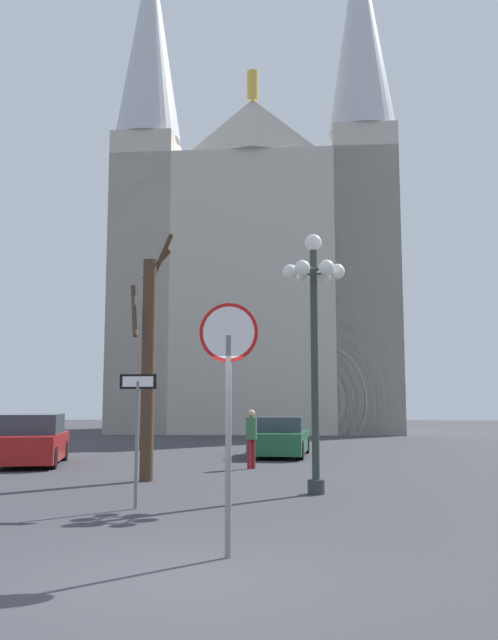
{
  "coord_description": "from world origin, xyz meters",
  "views": [
    {
      "loc": [
        1.24,
        -7.39,
        1.93
      ],
      "look_at": [
        -0.18,
        17.88,
        5.01
      ],
      "focal_mm": 37.32,
      "sensor_mm": 36.0,
      "label": 1
    }
  ],
  "objects_px": {
    "stop_sign": "(229,378)",
    "cathedral": "(257,268)",
    "one_way_arrow_sign": "(137,421)",
    "parked_car_near_green": "(281,437)",
    "bare_tree": "(148,361)",
    "pedestrian_walking": "(251,433)",
    "parked_car_far_red": "(32,441)",
    "street_lamp": "(314,315)"
  },
  "relations": [
    {
      "from": "stop_sign",
      "to": "cathedral",
      "type": "bearing_deg",
      "value": 91.9
    },
    {
      "from": "one_way_arrow_sign",
      "to": "parked_car_near_green",
      "type": "relative_size",
      "value": 0.55
    },
    {
      "from": "stop_sign",
      "to": "parked_car_near_green",
      "type": "height_order",
      "value": "stop_sign"
    },
    {
      "from": "cathedral",
      "to": "bare_tree",
      "type": "height_order",
      "value": "cathedral"
    },
    {
      "from": "stop_sign",
      "to": "parked_car_near_green",
      "type": "bearing_deg",
      "value": 88.05
    },
    {
      "from": "bare_tree",
      "to": "pedestrian_walking",
      "type": "height_order",
      "value": "bare_tree"
    },
    {
      "from": "stop_sign",
      "to": "one_way_arrow_sign",
      "type": "distance_m",
      "value": 4.2
    },
    {
      "from": "stop_sign",
      "to": "one_way_arrow_sign",
      "type": "xyz_separation_m",
      "value": [
        -1.99,
        3.64,
        -0.67
      ]
    },
    {
      "from": "bare_tree",
      "to": "parked_car_far_red",
      "type": "relative_size",
      "value": 1.42
    },
    {
      "from": "pedestrian_walking",
      "to": "street_lamp",
      "type": "bearing_deg",
      "value": -72.31
    },
    {
      "from": "one_way_arrow_sign",
      "to": "street_lamp",
      "type": "distance_m",
      "value": 4.51
    },
    {
      "from": "stop_sign",
      "to": "street_lamp",
      "type": "distance_m",
      "value": 6.08
    },
    {
      "from": "parked_car_near_green",
      "to": "street_lamp",
      "type": "bearing_deg",
      "value": -85.09
    },
    {
      "from": "stop_sign",
      "to": "parked_car_near_green",
      "type": "relative_size",
      "value": 0.73
    },
    {
      "from": "one_way_arrow_sign",
      "to": "pedestrian_walking",
      "type": "bearing_deg",
      "value": 76.61
    },
    {
      "from": "bare_tree",
      "to": "parked_car_near_green",
      "type": "xyz_separation_m",
      "value": [
        3.19,
        7.52,
        -2.25
      ]
    },
    {
      "from": "cathedral",
      "to": "parked_car_far_red",
      "type": "relative_size",
      "value": 7.48
    },
    {
      "from": "bare_tree",
      "to": "pedestrian_walking",
      "type": "distance_m",
      "value": 4.31
    },
    {
      "from": "bare_tree",
      "to": "parked_car_near_green",
      "type": "distance_m",
      "value": 8.47
    },
    {
      "from": "parked_car_far_red",
      "to": "pedestrian_walking",
      "type": "bearing_deg",
      "value": -6.91
    },
    {
      "from": "stop_sign",
      "to": "bare_tree",
      "type": "height_order",
      "value": "bare_tree"
    },
    {
      "from": "stop_sign",
      "to": "bare_tree",
      "type": "relative_size",
      "value": 0.52
    },
    {
      "from": "parked_car_near_green",
      "to": "pedestrian_walking",
      "type": "distance_m",
      "value": 4.56
    },
    {
      "from": "one_way_arrow_sign",
      "to": "parked_car_near_green",
      "type": "height_order",
      "value": "one_way_arrow_sign"
    },
    {
      "from": "cathedral",
      "to": "street_lamp",
      "type": "bearing_deg",
      "value": -84.98
    },
    {
      "from": "parked_car_near_green",
      "to": "cathedral",
      "type": "bearing_deg",
      "value": 95.08
    },
    {
      "from": "cathedral",
      "to": "one_way_arrow_sign",
      "type": "distance_m",
      "value": 31.46
    },
    {
      "from": "street_lamp",
      "to": "parked_car_near_green",
      "type": "relative_size",
      "value": 1.26
    },
    {
      "from": "street_lamp",
      "to": "bare_tree",
      "type": "distance_m",
      "value": 4.58
    },
    {
      "from": "street_lamp",
      "to": "parked_car_near_green",
      "type": "distance_m",
      "value": 10.09
    },
    {
      "from": "cathedral",
      "to": "pedestrian_walking",
      "type": "xyz_separation_m",
      "value": [
        0.84,
        -22.98,
        -9.46
      ]
    },
    {
      "from": "stop_sign",
      "to": "parked_car_near_green",
      "type": "xyz_separation_m",
      "value": [
        0.52,
        15.28,
        -1.58
      ]
    },
    {
      "from": "cathedral",
      "to": "one_way_arrow_sign",
      "type": "relative_size",
      "value": 13.47
    },
    {
      "from": "parked_car_near_green",
      "to": "pedestrian_walking",
      "type": "xyz_separation_m",
      "value": [
        -0.8,
        -4.47,
        0.36
      ]
    },
    {
      "from": "stop_sign",
      "to": "pedestrian_walking",
      "type": "relative_size",
      "value": 1.9
    },
    {
      "from": "cathedral",
      "to": "bare_tree",
      "type": "distance_m",
      "value": 27.15
    },
    {
      "from": "street_lamp",
      "to": "one_way_arrow_sign",
      "type": "bearing_deg",
      "value": -147.93
    },
    {
      "from": "stop_sign",
      "to": "parked_car_far_red",
      "type": "bearing_deg",
      "value": 121.08
    },
    {
      "from": "pedestrian_walking",
      "to": "cathedral",
      "type": "bearing_deg",
      "value": 92.1
    },
    {
      "from": "street_lamp",
      "to": "parked_car_far_red",
      "type": "height_order",
      "value": "street_lamp"
    },
    {
      "from": "parked_car_far_red",
      "to": "pedestrian_walking",
      "type": "relative_size",
      "value": 2.6
    },
    {
      "from": "cathedral",
      "to": "stop_sign",
      "type": "xyz_separation_m",
      "value": [
        1.12,
        -33.79,
        -8.25
      ]
    }
  ]
}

